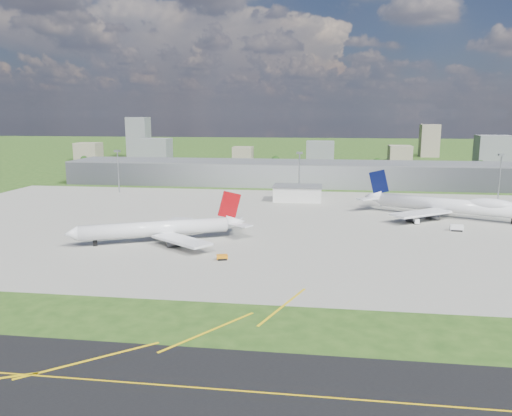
# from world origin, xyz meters

# --- Properties ---
(ground) EXTENTS (1400.00, 1400.00, 0.00)m
(ground) POSITION_xyz_m (0.00, 150.00, 0.00)
(ground) COLOR #274916
(ground) RESTS_ON ground
(apron) EXTENTS (360.00, 190.00, 0.08)m
(apron) POSITION_xyz_m (10.00, 40.00, 0.04)
(apron) COLOR gray
(apron) RESTS_ON ground
(terminal) EXTENTS (300.00, 42.00, 15.00)m
(terminal) POSITION_xyz_m (0.00, 165.00, 7.50)
(terminal) COLOR gray
(terminal) RESTS_ON ground
(ops_building) EXTENTS (26.00, 16.00, 8.00)m
(ops_building) POSITION_xyz_m (10.00, 100.00, 4.00)
(ops_building) COLOR silver
(ops_building) RESTS_ON ground
(mast_west) EXTENTS (3.50, 2.00, 25.90)m
(mast_west) POSITION_xyz_m (-100.00, 115.00, 17.71)
(mast_west) COLOR gray
(mast_west) RESTS_ON ground
(mast_center) EXTENTS (3.50, 2.00, 25.90)m
(mast_center) POSITION_xyz_m (10.00, 115.00, 17.71)
(mast_center) COLOR gray
(mast_center) RESTS_ON ground
(mast_east) EXTENTS (3.50, 2.00, 25.90)m
(mast_east) POSITION_xyz_m (120.00, 115.00, 17.71)
(mast_east) COLOR gray
(mast_east) RESTS_ON ground
(airliner_red_twin) EXTENTS (63.05, 47.51, 18.33)m
(airliner_red_twin) POSITION_xyz_m (-35.52, 2.79, 4.88)
(airliner_red_twin) COLOR white
(airliner_red_twin) RESTS_ON ground
(airliner_blue_quad) EXTENTS (74.76, 56.75, 20.66)m
(airliner_blue_quad) POSITION_xyz_m (82.39, 63.28, 5.74)
(airliner_blue_quad) COLOR white
(airliner_blue_quad) RESTS_ON ground
(tug_yellow) EXTENTS (4.03, 3.01, 1.79)m
(tug_yellow) POSITION_xyz_m (-8.30, -17.99, 0.93)
(tug_yellow) COLOR orange
(tug_yellow) RESTS_ON ground
(van_white_near) EXTENTS (2.60, 4.78, 2.35)m
(van_white_near) POSITION_xyz_m (64.52, 47.78, 1.19)
(van_white_near) COLOR white
(van_white_near) RESTS_ON ground
(van_white_far) EXTENTS (5.41, 3.02, 2.64)m
(van_white_far) POSITION_xyz_m (78.61, 35.42, 1.33)
(van_white_far) COLOR white
(van_white_far) RESTS_ON ground
(bldg_far_w) EXTENTS (24.00, 20.00, 18.00)m
(bldg_far_w) POSITION_xyz_m (-220.00, 320.00, 9.00)
(bldg_far_w) COLOR gray
(bldg_far_w) RESTS_ON ground
(bldg_w) EXTENTS (28.00, 22.00, 24.00)m
(bldg_w) POSITION_xyz_m (-140.00, 300.00, 12.00)
(bldg_w) COLOR slate
(bldg_w) RESTS_ON ground
(bldg_cw) EXTENTS (20.00, 18.00, 14.00)m
(bldg_cw) POSITION_xyz_m (-60.00, 340.00, 7.00)
(bldg_cw) COLOR gray
(bldg_cw) RESTS_ON ground
(bldg_c) EXTENTS (26.00, 20.00, 22.00)m
(bldg_c) POSITION_xyz_m (20.00, 310.00, 11.00)
(bldg_c) COLOR slate
(bldg_c) RESTS_ON ground
(bldg_ce) EXTENTS (22.00, 24.00, 16.00)m
(bldg_ce) POSITION_xyz_m (100.00, 350.00, 8.00)
(bldg_ce) COLOR gray
(bldg_ce) RESTS_ON ground
(bldg_e) EXTENTS (30.00, 22.00, 28.00)m
(bldg_e) POSITION_xyz_m (180.00, 320.00, 14.00)
(bldg_e) COLOR slate
(bldg_e) RESTS_ON ground
(bldg_tall_w) EXTENTS (22.00, 20.00, 44.00)m
(bldg_tall_w) POSITION_xyz_m (-180.00, 360.00, 22.00)
(bldg_tall_w) COLOR slate
(bldg_tall_w) RESTS_ON ground
(bldg_tall_e) EXTENTS (20.00, 18.00, 36.00)m
(bldg_tall_e) POSITION_xyz_m (140.00, 410.00, 18.00)
(bldg_tall_e) COLOR gray
(bldg_tall_e) RESTS_ON ground
(tree_far_w) EXTENTS (7.20, 7.20, 8.80)m
(tree_far_w) POSITION_xyz_m (-200.00, 270.00, 5.18)
(tree_far_w) COLOR #382314
(tree_far_w) RESTS_ON ground
(tree_w) EXTENTS (6.75, 6.75, 8.25)m
(tree_w) POSITION_xyz_m (-110.00, 265.00, 4.86)
(tree_w) COLOR #382314
(tree_w) RESTS_ON ground
(tree_c) EXTENTS (8.10, 8.10, 9.90)m
(tree_c) POSITION_xyz_m (-20.00, 280.00, 5.84)
(tree_c) COLOR #382314
(tree_c) RESTS_ON ground
(tree_e) EXTENTS (7.65, 7.65, 9.35)m
(tree_e) POSITION_xyz_m (70.00, 275.00, 5.51)
(tree_e) COLOR #382314
(tree_e) RESTS_ON ground
(tree_far_e) EXTENTS (6.30, 6.30, 7.70)m
(tree_far_e) POSITION_xyz_m (160.00, 285.00, 4.53)
(tree_far_e) COLOR #382314
(tree_far_e) RESTS_ON ground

